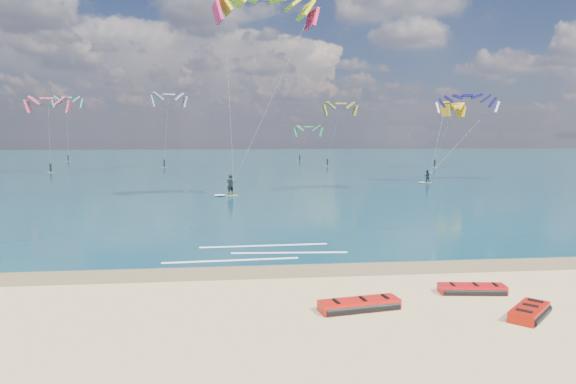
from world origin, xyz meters
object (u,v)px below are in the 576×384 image
Objects in this scene: packed_kite_mid at (472,293)px; kitesurfer_main at (248,91)px; packed_kite_left at (359,310)px; kitesurfer_far at (449,130)px; packed_kite_right at (529,317)px.

kitesurfer_main reaches higher than packed_kite_mid.
kitesurfer_far reaches higher than packed_kite_left.
packed_kite_mid is 0.22× the size of kitesurfer_far.
packed_kite_mid is 2.75m from packed_kite_right.
kitesurfer_main is at bearing 60.68° from packed_kite_right.
kitesurfer_main is 28.68m from kitesurfer_far.
packed_kite_left is at bearing -156.40° from packed_kite_mid.
kitesurfer_main reaches higher than packed_kite_right.
kitesurfer_far is (22.22, 43.98, 6.55)m from packed_kite_left.
packed_kite_left is 4.88m from packed_kite_mid.
packed_kite_mid is at bearing 6.26° from packed_kite_left.
packed_kite_right is at bearing -23.63° from packed_kite_left.
packed_kite_right reaches higher than packed_kite_left.
kitesurfer_far is at bearing 23.51° from kitesurfer_main.
packed_kite_mid is 1.20× the size of packed_kite_right.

